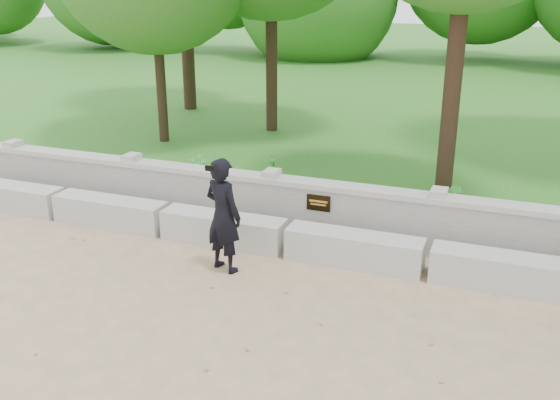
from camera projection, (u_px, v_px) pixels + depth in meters
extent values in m
plane|color=tan|center=(229.00, 316.00, 7.34)|extent=(80.00, 80.00, 0.00)
cube|color=#285F1C|center=(421.00, 100.00, 19.60)|extent=(40.00, 22.00, 0.25)
cube|color=beige|center=(12.00, 197.00, 10.63)|extent=(1.90, 0.45, 0.45)
cube|color=beige|center=(110.00, 212.00, 9.95)|extent=(1.90, 0.45, 0.45)
cube|color=beige|center=(223.00, 229.00, 9.27)|extent=(1.90, 0.45, 0.45)
cube|color=beige|center=(354.00, 249.00, 8.59)|extent=(1.90, 0.45, 0.45)
cube|color=beige|center=(507.00, 272.00, 7.92)|extent=(1.90, 0.45, 0.45)
cube|color=#B9B6AF|center=(302.00, 211.00, 9.49)|extent=(12.50, 0.25, 0.82)
cube|color=beige|center=(303.00, 183.00, 9.33)|extent=(12.50, 0.35, 0.08)
cube|color=black|center=(318.00, 203.00, 9.19)|extent=(0.36, 0.02, 0.24)
imported|color=black|center=(223.00, 215.00, 8.26)|extent=(0.66, 0.54, 1.58)
cube|color=black|center=(210.00, 168.00, 7.73)|extent=(0.14, 0.06, 0.07)
cylinder|color=#382619|center=(186.00, 14.00, 16.79)|extent=(0.35, 0.35, 5.16)
cylinder|color=#382619|center=(160.00, 70.00, 13.64)|extent=(0.22, 0.22, 3.21)
cylinder|color=#382619|center=(271.00, 45.00, 14.51)|extent=(0.27, 0.27, 4.03)
cylinder|color=#382619|center=(454.00, 75.00, 9.78)|extent=(0.28, 0.28, 4.12)
imported|color=green|center=(199.00, 173.00, 10.77)|extent=(0.39, 0.33, 0.64)
imported|color=green|center=(452.00, 205.00, 9.34)|extent=(0.36, 0.39, 0.58)
imported|color=green|center=(274.00, 172.00, 10.87)|extent=(0.35, 0.38, 0.60)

